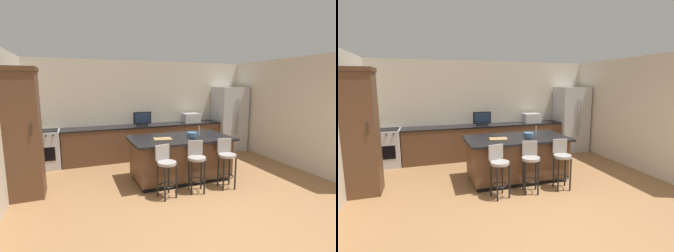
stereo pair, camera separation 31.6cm
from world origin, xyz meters
The scene contains 20 objects.
ground_plane centered at (0.00, 0.00, 0.00)m, with size 16.10×16.10×0.00m, color #996B42.
wall_back centered at (0.00, 4.02, 1.34)m, with size 6.67×0.12×2.68m, color beige.
wall_left centered at (-3.14, 2.01, 1.34)m, with size 0.12×4.42×2.68m, color beige.
wall_right centered at (3.14, 2.01, 1.34)m, with size 0.12×4.42×2.68m, color beige.
counter_back centered at (-0.08, 3.64, 0.46)m, with size 4.41×0.62×0.92m.
kitchen_island centered at (0.15, 1.83, 0.47)m, with size 2.15×1.18×0.92m.
refrigerator centered at (2.58, 3.57, 0.97)m, with size 0.90×0.78×1.94m.
range_oven centered at (-2.66, 3.64, 0.47)m, with size 0.73×0.63×0.94m.
cabinet_tower centered at (-2.81, 2.00, 1.21)m, with size 0.61×0.56×2.33m.
microwave centered at (1.28, 3.64, 1.05)m, with size 0.48×0.36×0.27m, color #B7BABF.
tv_monitor centered at (-0.21, 3.59, 1.09)m, with size 0.49×0.16×0.37m.
sink_faucet_back centered at (-0.15, 3.74, 1.04)m, with size 0.02×0.02×0.24m, color #B2B2B7.
sink_faucet_island centered at (0.59, 1.83, 1.03)m, with size 0.02×0.02×0.22m, color #B2B2B7.
bar_stool_left centered at (-0.47, 1.09, 0.57)m, with size 0.35×0.37×0.95m.
bar_stool_center centered at (0.15, 1.10, 0.58)m, with size 0.35×0.37×0.97m.
bar_stool_right centered at (0.80, 1.07, 0.58)m, with size 0.34×0.36×0.97m.
fruit_bowl centered at (0.44, 1.86, 0.96)m, with size 0.23×0.23×0.08m, color #3F668C.
cell_phone centered at (0.31, 1.60, 0.92)m, with size 0.07×0.15×0.01m, color black.
tv_remote centered at (-0.29, 1.96, 0.93)m, with size 0.04×0.17×0.02m, color black.
cutting_board centered at (-0.28, 1.77, 0.93)m, with size 0.36×0.25×0.02m, color #A87F51.
Camera 1 is at (-1.99, -2.96, 2.03)m, focal length 26.82 mm.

